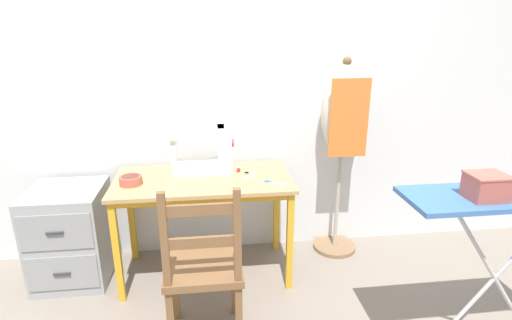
{
  "coord_description": "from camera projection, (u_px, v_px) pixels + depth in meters",
  "views": [
    {
      "loc": [
        0.05,
        -2.16,
        1.63
      ],
      "look_at": [
        0.34,
        0.26,
        0.82
      ],
      "focal_mm": 28.0,
      "sensor_mm": 36.0,
      "label": 1
    }
  ],
  "objects": [
    {
      "name": "thread_spool_near_machine",
      "position": [
        238.0,
        170.0,
        2.69
      ],
      "size": [
        0.03,
        0.03,
        0.04
      ],
      "color": "red",
      "rests_on": "sewing_table"
    },
    {
      "name": "wall_back",
      "position": [
        200.0,
        82.0,
        2.74
      ],
      "size": [
        10.0,
        0.05,
        2.55
      ],
      "color": "silver",
      "rests_on": "ground_plane"
    },
    {
      "name": "ground_plane",
      "position": [
        208.0,
        297.0,
        2.54
      ],
      "size": [
        14.0,
        14.0,
        0.0
      ],
      "primitive_type": "plane",
      "color": "gray"
    },
    {
      "name": "sewing_machine",
      "position": [
        205.0,
        151.0,
        2.66
      ],
      "size": [
        0.41,
        0.18,
        0.34
      ],
      "color": "white",
      "rests_on": "sewing_table"
    },
    {
      "name": "fabric_bowl",
      "position": [
        131.0,
        180.0,
        2.48
      ],
      "size": [
        0.14,
        0.14,
        0.05
      ],
      "color": "#B25647",
      "rests_on": "sewing_table"
    },
    {
      "name": "thread_spool_far_edge",
      "position": [
        253.0,
        175.0,
        2.59
      ],
      "size": [
        0.03,
        0.03,
        0.04
      ],
      "color": "silver",
      "rests_on": "sewing_table"
    },
    {
      "name": "ironing_board",
      "position": [
        511.0,
        204.0,
        1.88
      ],
      "size": [
        1.03,
        0.31,
        0.9
      ],
      "color": "#3D6BAD",
      "rests_on": "ground_plane"
    },
    {
      "name": "wooden_chair",
      "position": [
        204.0,
        269.0,
        2.07
      ],
      "size": [
        0.4,
        0.38,
        0.94
      ],
      "color": "brown",
      "rests_on": "ground_plane"
    },
    {
      "name": "thread_spool_mid_table",
      "position": [
        247.0,
        176.0,
        2.57
      ],
      "size": [
        0.04,
        0.04,
        0.04
      ],
      "color": "silver",
      "rests_on": "sewing_table"
    },
    {
      "name": "filing_cabinet",
      "position": [
        71.0,
        235.0,
        2.65
      ],
      "size": [
        0.46,
        0.49,
        0.65
      ],
      "color": "#93999E",
      "rests_on": "ground_plane"
    },
    {
      "name": "scissors",
      "position": [
        272.0,
        182.0,
        2.52
      ],
      "size": [
        0.13,
        0.11,
        0.01
      ],
      "color": "silver",
      "rests_on": "sewing_table"
    },
    {
      "name": "dress_form",
      "position": [
        343.0,
        121.0,
        2.79
      ],
      "size": [
        0.32,
        0.32,
        1.45
      ],
      "color": "#846647",
      "rests_on": "ground_plane"
    },
    {
      "name": "storage_box",
      "position": [
        486.0,
        186.0,
        1.78
      ],
      "size": [
        0.17,
        0.14,
        0.12
      ],
      "color": "#AD564C",
      "rests_on": "ironing_board"
    },
    {
      "name": "sewing_table",
      "position": [
        204.0,
        191.0,
        2.6
      ],
      "size": [
        1.14,
        0.58,
        0.7
      ],
      "color": "tan",
      "rests_on": "ground_plane"
    }
  ]
}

